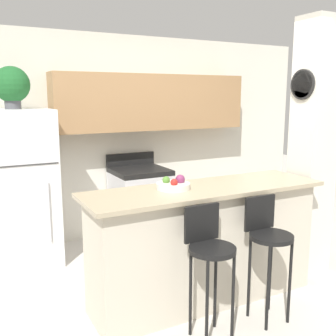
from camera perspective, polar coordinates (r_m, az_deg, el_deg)
name	(u,v)px	position (r m, az deg, el deg)	size (l,w,h in m)	color
ground_plane	(204,298)	(3.75, 5.20, -18.29)	(14.00, 14.00, 0.00)	beige
wall_back	(133,123)	(5.09, -5.07, 6.49)	(5.60, 0.38, 2.55)	silver
pillar_right	(312,149)	(4.20, 20.22, 2.66)	(0.38, 0.32, 2.55)	silver
counter_bar	(205,243)	(3.53, 5.34, -10.85)	(2.14, 0.65, 1.03)	beige
refrigerator	(19,188)	(4.48, -20.83, -2.74)	(0.75, 0.73, 1.67)	white
stove_range	(140,204)	(4.98, -4.05, -5.20)	(0.65, 0.64, 1.07)	silver
bar_stool_left	(209,252)	(2.96, 6.03, -12.05)	(0.35, 0.35, 1.01)	black
bar_stool_right	(268,239)	(3.28, 14.29, -10.00)	(0.35, 0.35, 1.01)	black
potted_plant_on_fridge	(12,86)	(4.37, -21.76, 11.06)	(0.37, 0.37, 0.43)	#4C4C51
fruit_bowl	(174,185)	(3.29, 0.82, -2.46)	(0.28, 0.28, 0.12)	silver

